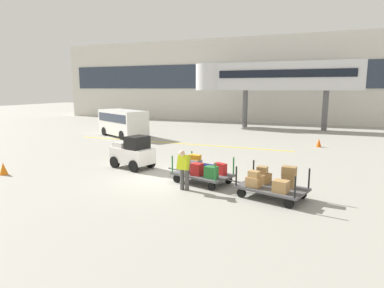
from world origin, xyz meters
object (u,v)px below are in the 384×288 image
at_px(baggage_tug, 133,153).
at_px(safety_cone_near, 3,169).
at_px(baggage_handler, 184,168).
at_px(shuttle_van, 123,121).
at_px(baggage_cart_lead, 202,170).
at_px(safety_cone_far, 319,143).
at_px(baggage_cart_middle, 272,183).

distance_m(baggage_tug, safety_cone_near, 5.71).
height_order(baggage_tug, baggage_handler, baggage_tug).
bearing_deg(shuttle_van, safety_cone_near, -82.13).
relative_size(baggage_cart_lead, shuttle_van, 0.60).
distance_m(baggage_tug, shuttle_van, 10.91).
xyz_separation_m(baggage_cart_lead, safety_cone_near, (-8.64, -2.03, -0.24)).
height_order(baggage_tug, safety_cone_far, baggage_tug).
distance_m(baggage_cart_lead, baggage_handler, 1.27).
distance_m(baggage_tug, baggage_handler, 4.36).
bearing_deg(baggage_cart_middle, safety_cone_far, 82.90).
bearing_deg(safety_cone_far, baggage_cart_lead, -112.12).
bearing_deg(baggage_cart_middle, safety_cone_near, -174.13).
relative_size(baggage_cart_middle, shuttle_van, 0.60).
distance_m(baggage_cart_middle, baggage_handler, 3.23).
bearing_deg(baggage_cart_lead, safety_cone_far, 67.88).
distance_m(shuttle_van, safety_cone_near, 12.21).
bearing_deg(shuttle_van, baggage_handler, -48.20).
bearing_deg(baggage_tug, shuttle_van, 125.72).
xyz_separation_m(shuttle_van, safety_cone_far, (14.65, 0.64, -0.96)).
relative_size(safety_cone_near, safety_cone_far, 1.00).
distance_m(baggage_cart_lead, safety_cone_near, 8.88).
relative_size(baggage_cart_lead, baggage_handler, 1.97).
bearing_deg(baggage_cart_lead, shuttle_van, 135.80).
xyz_separation_m(baggage_cart_lead, baggage_handler, (-0.29, -1.19, 0.35)).
xyz_separation_m(baggage_tug, baggage_cart_middle, (6.85, -2.02, -0.22)).
height_order(baggage_cart_lead, baggage_cart_middle, baggage_cart_middle).
bearing_deg(shuttle_van, baggage_tug, -54.28).
height_order(baggage_tug, safety_cone_near, baggage_tug).
bearing_deg(baggage_handler, baggage_cart_lead, 76.30).
height_order(safety_cone_near, safety_cone_far, same).
relative_size(baggage_cart_middle, baggage_handler, 1.97).
bearing_deg(baggage_handler, safety_cone_far, 68.69).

